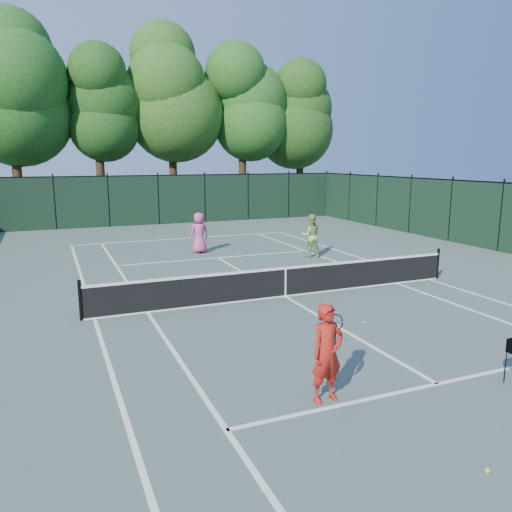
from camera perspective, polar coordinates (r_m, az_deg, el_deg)
name	(u,v)px	position (r m, az deg, el deg)	size (l,w,h in m)	color
ground	(285,296)	(15.05, 3.35, -4.64)	(90.00, 90.00, 0.00)	#4B5B51
sideline_doubles_left	(95,319)	(13.66, -17.97, -6.83)	(0.10, 23.77, 0.01)	white
sideline_doubles_right	(429,280)	(18.07, 19.20, -2.55)	(0.10, 23.77, 0.01)	white
sideline_singles_left	(148,312)	(13.82, -12.28, -6.33)	(0.10, 23.77, 0.01)	white
sideline_singles_right	(397,283)	(17.20, 15.78, -3.02)	(0.10, 23.77, 0.01)	white
baseline_far	(184,238)	(26.02, -8.20, 2.00)	(10.97, 0.10, 0.01)	white
service_line_near	(437,384)	(10.05, 20.01, -13.57)	(8.23, 0.10, 0.01)	white
service_line_far	(218,258)	(20.83, -4.38, -0.20)	(8.23, 0.10, 0.01)	white
center_service_line	(285,296)	(15.05, 3.35, -4.63)	(0.10, 12.80, 0.01)	white
tennis_net	(285,281)	(14.93, 3.37, -2.88)	(11.69, 0.09, 1.06)	black
fence_far	(159,200)	(31.76, -11.08, 6.28)	(24.00, 0.05, 3.00)	black
tree_1	(9,80)	(35.34, -26.41, 17.53)	(6.80, 6.80, 13.98)	black
tree_2	(96,100)	(35.15, -17.80, 16.59)	(6.00, 6.00, 12.40)	black
tree_3	(170,85)	(36.61, -9.76, 18.72)	(7.00, 7.00, 14.45)	black
tree_4	(242,100)	(37.32, -1.60, 17.39)	(6.20, 6.20, 12.97)	black
tree_5	(301,109)	(39.79, 5.15, 16.34)	(5.80, 5.80, 12.23)	black
coach	(327,353)	(8.66, 8.12, -10.90)	(0.89, 0.69, 1.71)	#B11E14
player_pink	(199,233)	(21.84, -6.51, 2.65)	(0.95, 0.70, 1.78)	#CC4881
player_green	(311,236)	(20.98, 6.28, 2.33)	(1.00, 0.85, 1.79)	#8CB158
loose_ball_near_cart	(488,471)	(7.80, 24.94, -21.37)	(0.07, 0.07, 0.07)	#CEF532
loose_ball_midcourt	(364,322)	(12.91, 12.24, -7.44)	(0.07, 0.07, 0.07)	#C3E02D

